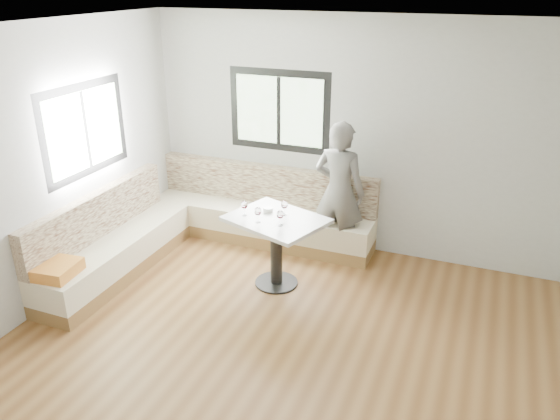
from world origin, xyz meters
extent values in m
cube|color=brown|center=(0.00, 0.00, 0.00)|extent=(5.00, 5.00, 0.01)
cube|color=white|center=(0.00, 0.00, 2.80)|extent=(5.00, 5.00, 0.01)
cube|color=#B7B7B2|center=(0.00, 2.50, 1.40)|extent=(5.00, 0.01, 2.80)
cube|color=#B7B7B2|center=(-2.50, 0.00, 1.40)|extent=(0.01, 5.00, 2.80)
cube|color=black|center=(-0.90, 2.49, 1.65)|extent=(1.30, 0.02, 1.00)
cube|color=black|center=(-2.49, 0.90, 1.65)|extent=(0.02, 1.30, 1.00)
cube|color=brown|center=(-1.05, 2.23, 0.08)|extent=(2.90, 0.55, 0.16)
cube|color=beige|center=(-1.05, 2.23, 0.30)|extent=(2.90, 0.55, 0.29)
cube|color=beige|center=(-1.05, 2.43, 0.70)|extent=(2.90, 0.14, 0.50)
cube|color=brown|center=(-2.23, 0.82, 0.08)|extent=(0.55, 2.25, 0.16)
cube|color=beige|center=(-2.23, 0.82, 0.30)|extent=(0.55, 2.25, 0.29)
cube|color=beige|center=(-2.43, 0.82, 0.70)|extent=(0.14, 2.25, 0.50)
cube|color=gold|center=(-2.24, -0.07, 0.51)|extent=(0.45, 0.45, 0.12)
cylinder|color=black|center=(-0.45, 1.28, 0.01)|extent=(0.48, 0.48, 0.02)
cylinder|color=black|center=(-0.45, 1.28, 0.38)|extent=(0.13, 0.13, 0.76)
cube|color=white|center=(-0.45, 1.28, 0.78)|extent=(1.17, 1.03, 0.04)
imported|color=#5B5955|center=(-0.01, 2.15, 0.84)|extent=(0.66, 0.47, 1.69)
cylinder|color=white|center=(-0.60, 1.42, 0.82)|extent=(0.11, 0.11, 0.04)
sphere|color=black|center=(-0.58, 1.43, 0.83)|extent=(0.02, 0.02, 0.02)
sphere|color=black|center=(-0.61, 1.43, 0.83)|extent=(0.02, 0.02, 0.02)
sphere|color=black|center=(-0.60, 1.41, 0.83)|extent=(0.02, 0.02, 0.02)
cylinder|color=white|center=(-0.79, 1.23, 0.80)|extent=(0.05, 0.05, 0.01)
cylinder|color=white|center=(-0.79, 1.23, 0.84)|extent=(0.01, 0.01, 0.07)
ellipsoid|color=white|center=(-0.79, 1.23, 0.92)|extent=(0.07, 0.07, 0.09)
cylinder|color=#47020E|center=(-0.79, 1.23, 0.90)|extent=(0.05, 0.05, 0.02)
cylinder|color=white|center=(-0.58, 1.12, 0.80)|extent=(0.05, 0.05, 0.01)
cylinder|color=white|center=(-0.58, 1.12, 0.84)|extent=(0.01, 0.01, 0.07)
ellipsoid|color=white|center=(-0.58, 1.12, 0.92)|extent=(0.07, 0.07, 0.09)
cylinder|color=#47020E|center=(-0.58, 1.12, 0.90)|extent=(0.05, 0.05, 0.02)
cylinder|color=white|center=(-0.34, 1.13, 0.80)|extent=(0.05, 0.05, 0.01)
cylinder|color=white|center=(-0.34, 1.13, 0.84)|extent=(0.01, 0.01, 0.07)
ellipsoid|color=white|center=(-0.34, 1.13, 0.92)|extent=(0.07, 0.07, 0.09)
cylinder|color=#47020E|center=(-0.34, 1.13, 0.90)|extent=(0.05, 0.05, 0.02)
cylinder|color=white|center=(-0.40, 1.39, 0.80)|extent=(0.05, 0.05, 0.01)
cylinder|color=white|center=(-0.40, 1.39, 0.84)|extent=(0.01, 0.01, 0.07)
ellipsoid|color=white|center=(-0.40, 1.39, 0.92)|extent=(0.07, 0.07, 0.09)
cylinder|color=#47020E|center=(-0.40, 1.39, 0.90)|extent=(0.05, 0.05, 0.02)
camera|label=1|loc=(1.55, -3.59, 3.17)|focal=35.00mm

